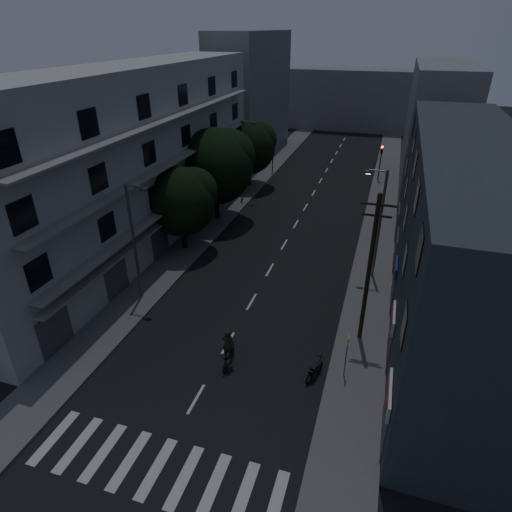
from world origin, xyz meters
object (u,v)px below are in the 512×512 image
Objects in this scene: motorcycle at (315,370)px; cyclist at (229,353)px; bus_stop_sign at (347,349)px; utility_pole at (369,268)px.

cyclist reaches higher than motorcycle.
bus_stop_sign is 1.05× the size of cyclist.
bus_stop_sign is at bearing -98.10° from utility_pole.
cyclist is (-6.14, -0.98, -1.08)m from bus_stop_sign.
utility_pole is 3.56× the size of bus_stop_sign.
utility_pole is 5.34× the size of motorcycle.
bus_stop_sign is at bearing 6.45° from cyclist.
motorcycle is (-1.99, -3.90, -4.42)m from utility_pole.
bus_stop_sign reaches higher than cyclist.
utility_pole is 3.76× the size of cyclist.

